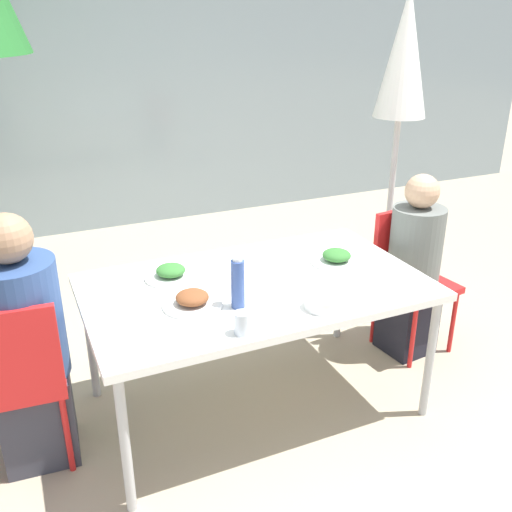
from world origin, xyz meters
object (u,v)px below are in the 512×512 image
Objects in this scene: chair_right at (409,269)px; salad_bowl at (323,302)px; closed_umbrella at (403,70)px; bottle at (238,283)px; drinking_cup at (242,323)px; chair_left at (17,374)px; person_right at (413,271)px; person_left at (27,351)px.

chair_right reaches higher than salad_bowl.
bottle is (-1.68, -1.13, -0.77)m from closed_umbrella.
chair_left is at bearing 154.97° from drinking_cup.
drinking_cup is at bearing -20.76° from chair_left.
chair_left is 0.77× the size of person_right.
chair_left is 3.02m from closed_umbrella.
chair_right is 1.41m from bottle.
person_right is (2.24, 0.12, 0.03)m from chair_left.
drinking_cup reaches higher than salad_bowl.
bottle is (0.97, -0.19, 0.34)m from chair_left.
person_left reaches higher than chair_right.
person_right is at bearing 14.02° from bottle.
chair_right is (2.22, 0.13, -0.06)m from person_left.
closed_umbrella reaches higher than chair_right.
closed_umbrella is (0.42, 0.81, 1.07)m from person_right.
person_right is at bearing 7.40° from chair_left.
salad_bowl is (0.42, 0.06, -0.02)m from drinking_cup.
person_right reaches higher than chair_left.
chair_right is at bearing 17.09° from bottle.
closed_umbrella is at bearing 37.66° from drinking_cup.
chair_left is at bearing 168.73° from bottle.
salad_bowl is at bearing 21.17° from person_right.
person_right is 4.59× the size of bottle.
person_left is 2.93m from closed_umbrella.
person_left is 1.00m from bottle.
person_left is 4.93× the size of bottle.
closed_umbrella is at bearing 44.22° from salad_bowl.
person_left is at bearing -161.72° from closed_umbrella.
chair_right is 0.41× the size of closed_umbrella.
person_left reaches higher than person_right.
person_left is 0.57× the size of closed_umbrella.
bottle is 1.47× the size of salad_bowl.
chair_right is (2.28, 0.21, 0.00)m from chair_left.
chair_right is at bearing -121.99° from person_right.
chair_right is 1.14m from salad_bowl.
chair_right is 1.54m from drinking_cup.
person_left is at bearing 149.54° from drinking_cup.
closed_umbrella is at bearing 22.55° from person_left.
bottle is 0.40m from salad_bowl.
person_right reaches higher than drinking_cup.
bottle is at bearing -7.00° from chair_left.
bottle is at bearing 10.41° from chair_right.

